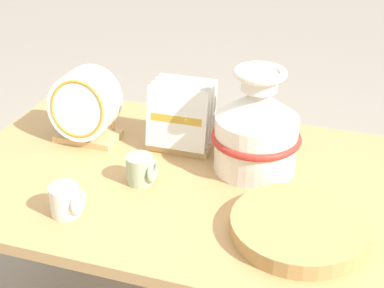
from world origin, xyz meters
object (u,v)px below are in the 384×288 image
ceramic_vase (256,128)px  mug_sage_glaze (141,169)px  mug_cream_glaze (66,200)px  dish_rack_round_plates (85,111)px  wicker_charger_stack (298,227)px  dish_rack_square_plates (182,123)px

ceramic_vase → mug_sage_glaze: 0.36m
mug_sage_glaze → mug_cream_glaze: size_ratio=1.00×
ceramic_vase → mug_cream_glaze: bearing=-138.2°
dish_rack_round_plates → mug_cream_glaze: size_ratio=2.77×
mug_sage_glaze → dish_rack_round_plates: bearing=145.6°
dish_rack_round_plates → wicker_charger_stack: bearing=-21.6°
mug_sage_glaze → dish_rack_square_plates: bearing=79.9°
wicker_charger_stack → mug_cream_glaze: bearing=-170.6°
dish_rack_square_plates → dish_rack_round_plates: bearing=-170.4°
ceramic_vase → dish_rack_round_plates: bearing=178.9°
ceramic_vase → dish_rack_round_plates: (-0.58, 0.01, -0.03)m
dish_rack_round_plates → dish_rack_square_plates: size_ratio=1.10×
dish_rack_square_plates → wicker_charger_stack: dish_rack_square_plates is taller
wicker_charger_stack → mug_cream_glaze: 0.61m
ceramic_vase → dish_rack_round_plates: size_ratio=1.33×
dish_rack_round_plates → mug_sage_glaze: bearing=-34.4°
wicker_charger_stack → ceramic_vase: bearing=121.2°
ceramic_vase → wicker_charger_stack: size_ratio=0.94×
ceramic_vase → mug_cream_glaze: (-0.43, -0.39, -0.10)m
wicker_charger_stack → mug_sage_glaze: size_ratio=3.95×
dish_rack_square_plates → mug_cream_glaze: bearing=-111.1°
mug_sage_glaze → wicker_charger_stack: bearing=-12.7°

